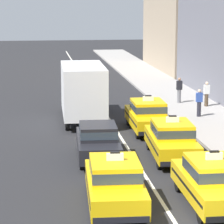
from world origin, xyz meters
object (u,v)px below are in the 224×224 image
(taxi_left_nearest, at_px, (115,182))
(sedan_left_second, at_px, (98,141))
(box_truck_left_third, at_px, (82,90))
(taxi_right_second, at_px, (172,139))
(pedestrian_near_crosswalk, at_px, (179,90))
(taxi_right_nearest, at_px, (212,181))
(pedestrian_by_storefront, at_px, (207,94))
(taxi_right_third, at_px, (148,115))
(pedestrian_mid_block, at_px, (199,103))

(taxi_left_nearest, height_order, sedan_left_second, taxi_left_nearest)
(box_truck_left_third, bearing_deg, taxi_right_second, -69.38)
(box_truck_left_third, height_order, pedestrian_near_crosswalk, box_truck_left_third)
(box_truck_left_third, height_order, taxi_right_nearest, box_truck_left_third)
(box_truck_left_third, height_order, taxi_right_second, box_truck_left_third)
(box_truck_left_third, xyz_separation_m, pedestrian_by_storefront, (8.12, 2.49, -0.83))
(taxi_right_third, bearing_deg, taxi_right_nearest, -90.06)
(taxi_right_second, xyz_separation_m, pedestrian_mid_block, (3.57, 7.90, 0.08))
(pedestrian_near_crosswalk, bearing_deg, taxi_right_second, -105.97)
(sedan_left_second, bearing_deg, box_truck_left_third, 89.79)
(sedan_left_second, bearing_deg, pedestrian_by_storefront, 52.47)
(pedestrian_mid_block, bearing_deg, taxi_right_nearest, -104.69)
(taxi_right_second, bearing_deg, taxi_right_third, 90.17)
(taxi_right_nearest, distance_m, taxi_right_second, 5.80)
(sedan_left_second, xyz_separation_m, pedestrian_mid_block, (6.77, 7.59, 0.11))
(taxi_right_second, xyz_separation_m, taxi_right_third, (-0.02, 5.21, 0.00))
(sedan_left_second, height_order, pedestrian_near_crosswalk, pedestrian_near_crosswalk)
(taxi_right_second, xyz_separation_m, pedestrian_near_crosswalk, (3.53, 12.33, 0.11))
(taxi_right_nearest, height_order, pedestrian_near_crosswalk, taxi_right_nearest)
(pedestrian_mid_block, bearing_deg, pedestrian_near_crosswalk, 90.47)
(taxi_left_nearest, bearing_deg, pedestrian_by_storefront, 63.29)
(box_truck_left_third, relative_size, taxi_right_second, 1.51)
(pedestrian_near_crosswalk, distance_m, pedestrian_by_storefront, 2.00)
(taxi_left_nearest, xyz_separation_m, pedestrian_by_storefront, (8.24, 16.37, 0.07))
(pedestrian_mid_block, bearing_deg, taxi_right_second, -114.30)
(box_truck_left_third, xyz_separation_m, taxi_right_third, (3.16, -3.21, -0.90))
(pedestrian_mid_block, bearing_deg, pedestrian_by_storefront, 65.46)
(pedestrian_by_storefront, bearing_deg, taxi_left_nearest, -116.71)
(box_truck_left_third, relative_size, taxi_right_nearest, 1.53)
(sedan_left_second, relative_size, pedestrian_by_storefront, 2.78)
(taxi_right_nearest, bearing_deg, pedestrian_near_crosswalk, 78.90)
(box_truck_left_third, distance_m, pedestrian_near_crosswalk, 7.79)
(taxi_right_third, bearing_deg, taxi_right_second, -89.83)
(pedestrian_near_crosswalk, xyz_separation_m, pedestrian_by_storefront, (1.41, -1.41, -0.05))
(taxi_right_nearest, relative_size, pedestrian_mid_block, 2.86)
(box_truck_left_third, bearing_deg, taxi_right_third, -45.51)
(box_truck_left_third, bearing_deg, pedestrian_mid_block, -4.49)
(box_truck_left_third, relative_size, pedestrian_near_crosswalk, 4.22)
(pedestrian_near_crosswalk, bearing_deg, taxi_right_third, -116.48)
(taxi_right_second, height_order, taxi_right_third, same)
(taxi_left_nearest, bearing_deg, taxi_right_second, 58.86)
(taxi_left_nearest, distance_m, taxi_right_nearest, 3.29)
(taxi_left_nearest, relative_size, box_truck_left_third, 0.66)
(taxi_right_nearest, bearing_deg, taxi_right_third, 89.94)
(sedan_left_second, bearing_deg, taxi_right_second, -5.61)
(pedestrian_mid_block, relative_size, pedestrian_by_storefront, 1.02)
(pedestrian_mid_block, xyz_separation_m, pedestrian_by_storefront, (1.38, 3.02, -0.01))
(taxi_right_second, bearing_deg, sedan_left_second, 174.39)
(sedan_left_second, bearing_deg, taxi_right_third, 56.96)
(sedan_left_second, distance_m, taxi_right_nearest, 6.89)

